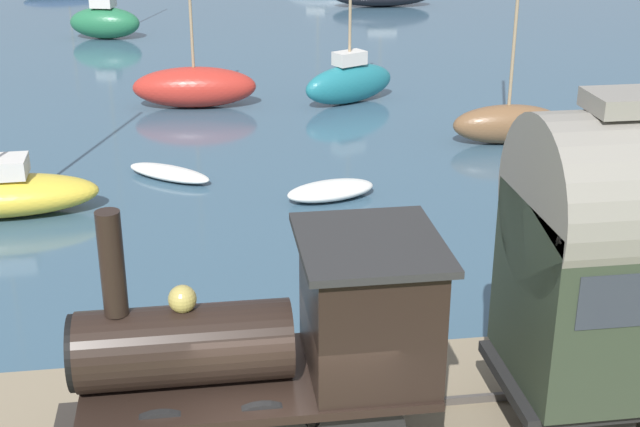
{
  "coord_description": "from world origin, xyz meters",
  "views": [
    {
      "loc": [
        -9.76,
        1.03,
        8.1
      ],
      "look_at": [
        5.81,
        -1.2,
        1.68
      ],
      "focal_mm": 50.0,
      "sensor_mm": 36.0,
      "label": 1
    }
  ],
  "objects": [
    {
      "name": "sailboat_red",
      "position": [
        20.02,
        1.05,
        0.7
      ],
      "size": [
        1.91,
        4.27,
        5.45
      ],
      "rotation": [
        0.0,
        0.0,
        -0.08
      ],
      "color": "#B72D23",
      "rests_on": "harbor_water"
    },
    {
      "name": "sailboat_teal",
      "position": [
        19.76,
        -4.22,
        0.76
      ],
      "size": [
        2.57,
        3.66,
        6.31
      ],
      "rotation": [
        0.0,
        0.0,
        0.47
      ],
      "color": "#1E707A",
      "rests_on": "harbor_water"
    },
    {
      "name": "rowboat_near_shore",
      "position": [
        10.82,
        -2.19,
        0.22
      ],
      "size": [
        1.66,
        2.51,
        0.42
      ],
      "rotation": [
        0.0,
        0.0,
        0.27
      ],
      "color": "silver",
      "rests_on": "harbor_water"
    },
    {
      "name": "sailboat_yellow",
      "position": [
        10.87,
        5.74,
        0.6
      ],
      "size": [
        1.71,
        4.6,
        9.08
      ],
      "rotation": [
        0.0,
        0.0,
        0.03
      ],
      "color": "gold",
      "rests_on": "harbor_water"
    },
    {
      "name": "steam_locomotive",
      "position": [
        0.29,
        0.02,
        2.27
      ],
      "size": [
        2.1,
        5.13,
        3.55
      ],
      "color": "black",
      "rests_on": "rail_embankment"
    },
    {
      "name": "sailboat_brown",
      "position": [
        14.63,
        -8.09,
        0.65
      ],
      "size": [
        1.2,
        3.33,
        7.82
      ],
      "rotation": [
        0.0,
        0.0,
        -0.02
      ],
      "color": "brown",
      "rests_on": "harbor_water"
    },
    {
      "name": "rowboat_off_pier",
      "position": [
        12.87,
        1.83,
        0.17
      ],
      "size": [
        2.23,
        2.54,
        0.31
      ],
      "rotation": [
        0.0,
        0.0,
        -0.66
      ],
      "color": "silver",
      "rests_on": "harbor_water"
    },
    {
      "name": "rowboat_far_out",
      "position": [
        8.49,
        -6.55,
        0.24
      ],
      "size": [
        2.23,
        1.98,
        0.46
      ],
      "rotation": [
        0.0,
        0.0,
        0.93
      ],
      "color": "#B7B2A3",
      "rests_on": "harbor_water"
    },
    {
      "name": "harbor_water",
      "position": [
        43.19,
        0.0,
        0.0
      ],
      "size": [
        80.0,
        80.0,
        0.01
      ],
      "color": "#38566B",
      "rests_on": "ground"
    },
    {
      "name": "sailboat_green",
      "position": [
        32.62,
        5.0,
        0.81
      ],
      "size": [
        2.36,
        3.58,
        8.38
      ],
      "rotation": [
        0.0,
        0.0,
        -0.27
      ],
      "color": "#236B42",
      "rests_on": "harbor_water"
    }
  ]
}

